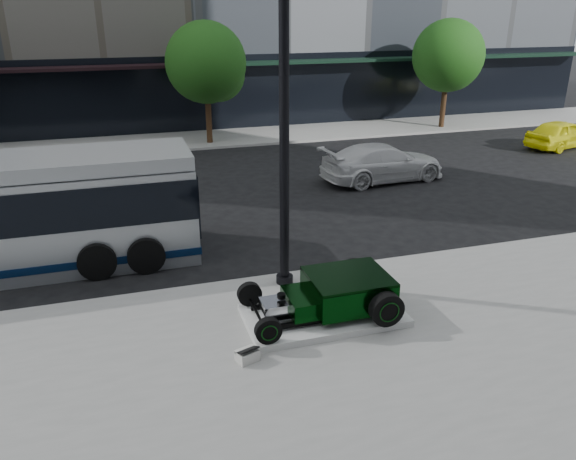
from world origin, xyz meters
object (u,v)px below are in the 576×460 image
object	(u,v)px
hot_rod	(339,292)
lamppost	(284,144)
white_sedan	(383,162)
yellow_taxi	(561,134)

from	to	relation	value
hot_rod	lamppost	bearing A→B (deg)	109.09
lamppost	white_sedan	distance (m)	10.18
hot_rod	yellow_taxi	size ratio (longest dim) A/B	0.81
white_sedan	yellow_taxi	xyz separation A→B (m)	(10.63, 2.39, -0.04)
hot_rod	lamppost	world-z (taller)	lamppost
hot_rod	white_sedan	xyz separation A→B (m)	(5.63, 9.36, 0.02)
lamppost	yellow_taxi	size ratio (longest dim) A/B	1.88
yellow_taxi	hot_rod	bearing A→B (deg)	111.29
lamppost	yellow_taxi	distance (m)	19.80
white_sedan	yellow_taxi	bearing A→B (deg)	-82.53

